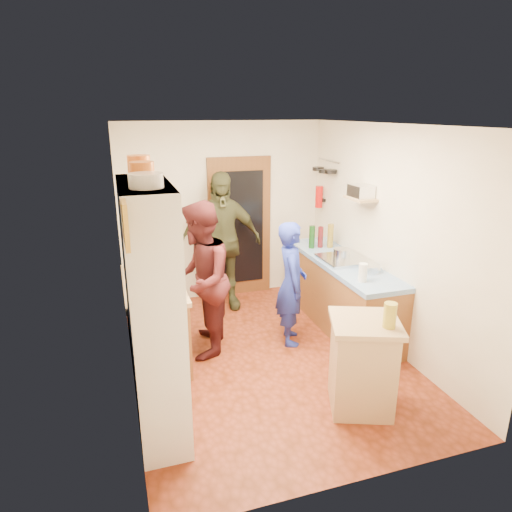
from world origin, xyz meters
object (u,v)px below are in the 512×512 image
person_hob (294,284)px  person_back (222,242)px  hutch_body (153,312)px  right_counter_base (340,295)px  person_left (204,279)px  island_base (362,367)px

person_hob → person_back: (-0.57, 1.29, 0.22)m
hutch_body → right_counter_base: (2.50, 1.30, -0.68)m
hutch_body → person_hob: (1.73, 1.05, -0.34)m
right_counter_base → person_back: size_ratio=1.12×
person_hob → person_left: person_left is taller
person_back → person_left: bearing=-111.1°
person_hob → person_left: (-1.06, 0.12, 0.14)m
right_counter_base → person_hob: (-0.77, -0.25, 0.34)m
island_base → person_hob: 1.45m
hutch_body → right_counter_base: hutch_body is taller
person_left → person_back: bearing=174.1°
island_base → person_hob: size_ratio=0.57×
hutch_body → right_counter_base: bearing=27.5°
island_base → person_back: (-0.69, 2.70, 0.55)m
hutch_body → person_left: bearing=60.4°
right_counter_base → person_left: size_ratio=1.22×
person_hob → person_back: bearing=38.2°
hutch_body → person_back: bearing=63.6°
island_base → person_left: bearing=127.8°
right_counter_base → island_base: bearing=-111.2°
hutch_body → island_base: size_ratio=2.56×
hutch_body → person_left: hutch_body is taller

